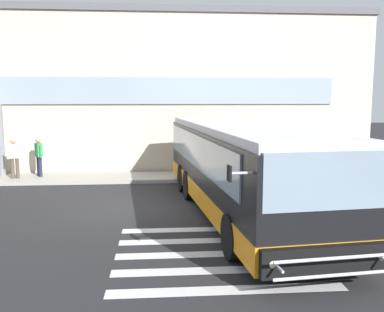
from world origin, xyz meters
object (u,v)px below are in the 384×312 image
Objects in this scene: entry_support_column at (1,140)px; passenger_near_column at (14,155)px; bus_main_foreground at (240,170)px; passenger_by_doorway at (39,155)px.

entry_support_column is 1.83× the size of passenger_near_column.
entry_support_column reaches higher than bus_main_foreground.
bus_main_foreground reaches higher than passenger_by_doorway.
passenger_near_column is at bearing -44.17° from entry_support_column.
passenger_near_column is at bearing 146.33° from bus_main_foreground.
bus_main_foreground is 10.08m from passenger_near_column.
entry_support_column is at bearing 135.83° from passenger_near_column.
passenger_by_doorway is at bearing -13.53° from entry_support_column.
entry_support_column is at bearing 166.47° from passenger_by_doorway.
bus_main_foreground reaches higher than passenger_near_column.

